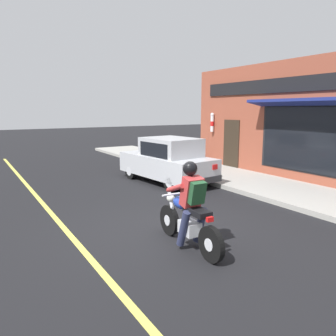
# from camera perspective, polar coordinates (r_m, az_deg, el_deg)

# --- Properties ---
(ground_plane) EXTENTS (80.00, 80.00, 0.00)m
(ground_plane) POSITION_cam_1_polar(r_m,az_deg,el_deg) (7.19, -1.14, -10.37)
(ground_plane) COLOR black
(sidewalk_curb) EXTENTS (2.60, 22.00, 0.14)m
(sidewalk_curb) POSITION_cam_1_polar(r_m,az_deg,el_deg) (12.27, 10.90, -1.56)
(sidewalk_curb) COLOR #9E9B93
(sidewalk_curb) RESTS_ON ground
(lane_stripe) EXTENTS (0.12, 19.80, 0.01)m
(lane_stripe) POSITION_cam_1_polar(r_m,az_deg,el_deg) (9.29, -20.62, -6.23)
(lane_stripe) COLOR #D1C64C
(lane_stripe) RESTS_ON ground
(storefront_building) EXTENTS (1.25, 9.48, 4.20)m
(storefront_building) POSITION_cam_1_polar(r_m,az_deg,el_deg) (12.33, 20.40, 7.60)
(storefront_building) COLOR brown
(storefront_building) RESTS_ON ground
(motorcycle_with_rider) EXTENTS (0.56, 2.02, 1.62)m
(motorcycle_with_rider) POSITION_cam_1_polar(r_m,az_deg,el_deg) (6.03, 3.70, -7.69)
(motorcycle_with_rider) COLOR black
(motorcycle_with_rider) RESTS_ON ground
(car_hatchback) EXTENTS (1.99, 3.92, 1.57)m
(car_hatchback) POSITION_cam_1_polar(r_m,az_deg,el_deg) (11.38, -0.08, 1.28)
(car_hatchback) COLOR black
(car_hatchback) RESTS_ON ground
(trash_bin) EXTENTS (0.56, 0.56, 0.98)m
(trash_bin) POSITION_cam_1_polar(r_m,az_deg,el_deg) (14.53, 4.19, 2.67)
(trash_bin) COLOR #2D2D33
(trash_bin) RESTS_ON sidewalk_curb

